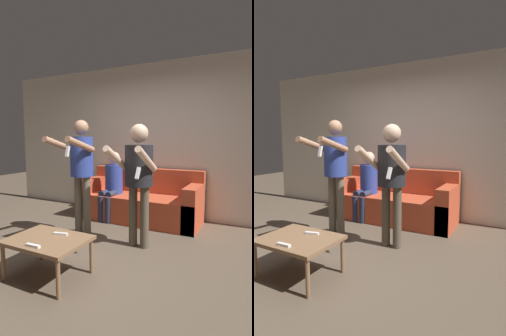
# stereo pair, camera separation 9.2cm
# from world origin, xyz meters

# --- Properties ---
(ground_plane) EXTENTS (14.00, 14.00, 0.00)m
(ground_plane) POSITION_xyz_m (0.00, 0.00, 0.00)
(ground_plane) COLOR brown
(wall_back) EXTENTS (6.40, 0.06, 2.70)m
(wall_back) POSITION_xyz_m (0.00, 2.08, 1.35)
(wall_back) COLOR beige
(wall_back) RESTS_ON ground_plane
(couch) EXTENTS (2.03, 0.79, 0.86)m
(couch) POSITION_xyz_m (-0.07, 1.66, 0.30)
(couch) COLOR #C64C2D
(couch) RESTS_ON ground_plane
(person_standing_left) EXTENTS (0.44, 0.71, 1.64)m
(person_standing_left) POSITION_xyz_m (-0.51, 0.59, 1.02)
(person_standing_left) COLOR #6B6051
(person_standing_left) RESTS_ON ground_plane
(person_standing_right) EXTENTS (0.47, 0.69, 1.56)m
(person_standing_right) POSITION_xyz_m (0.36, 0.60, 0.98)
(person_standing_right) COLOR brown
(person_standing_right) RESTS_ON ground_plane
(person_seated) EXTENTS (0.30, 0.53, 1.16)m
(person_seated) POSITION_xyz_m (-0.54, 1.50, 0.64)
(person_seated) COLOR #282D47
(person_seated) RESTS_ON ground_plane
(coffee_table) EXTENTS (0.77, 0.58, 0.40)m
(coffee_table) POSITION_xyz_m (-0.14, -0.47, 0.35)
(coffee_table) COLOR #846042
(coffee_table) RESTS_ON ground_plane
(remote_near) EXTENTS (0.15, 0.04, 0.02)m
(remote_near) POSITION_xyz_m (-0.11, -0.69, 0.41)
(remote_near) COLOR white
(remote_near) RESTS_ON coffee_table
(remote_far) EXTENTS (0.15, 0.07, 0.02)m
(remote_far) POSITION_xyz_m (-0.09, -0.34, 0.41)
(remote_far) COLOR white
(remote_far) RESTS_ON coffee_table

